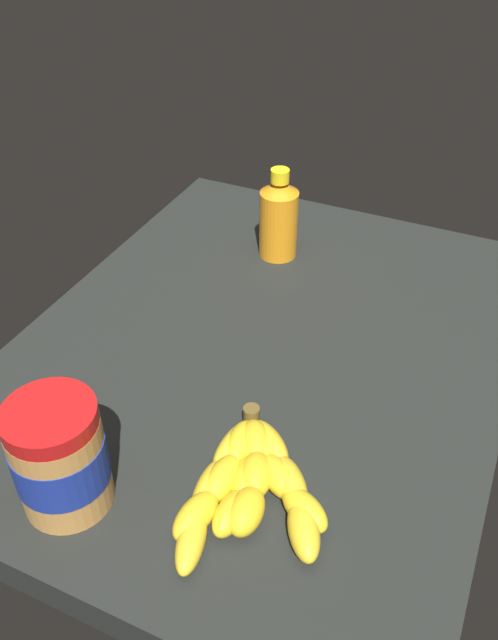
{
  "coord_description": "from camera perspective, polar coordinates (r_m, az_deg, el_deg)",
  "views": [
    {
      "loc": [
        -64.87,
        -27.34,
        59.59
      ],
      "look_at": [
        -2.8,
        1.1,
        5.78
      ],
      "focal_mm": 36.92,
      "sensor_mm": 36.0,
      "label": 1
    }
  ],
  "objects": [
    {
      "name": "peanut_butter_jar",
      "position": [
        0.72,
        -16.08,
        -11.37
      ],
      "size": [
        9.83,
        9.83,
        13.48
      ],
      "color": "#BF8442",
      "rests_on": "ground_plane"
    },
    {
      "name": "honey_bottle",
      "position": [
        1.08,
        2.59,
        8.84
      ],
      "size": [
        6.25,
        6.25,
        15.25
      ],
      "color": "orange",
      "rests_on": "ground_plane"
    },
    {
      "name": "banana_bunch",
      "position": [
        0.74,
        0.08,
        -13.6
      ],
      "size": [
        22.69,
        16.31,
        3.69
      ],
      "color": "yellow",
      "rests_on": "ground_plane"
    },
    {
      "name": "ground_plane",
      "position": [
        0.94,
        1.33,
        -3.12
      ],
      "size": [
        83.88,
        65.45,
        4.75
      ],
      "primitive_type": "cube",
      "color": "black"
    }
  ]
}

